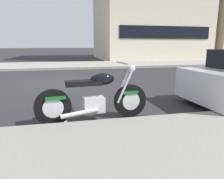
# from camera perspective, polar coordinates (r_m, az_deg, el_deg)

# --- Properties ---
(ground_plane) EXTENTS (260.00, 260.00, 0.00)m
(ground_plane) POSITION_cam_1_polar(r_m,az_deg,el_deg) (8.41, -12.93, 1.72)
(ground_plane) COLOR #28282B
(sidewalk_far_curb) EXTENTS (120.00, 5.00, 0.14)m
(sidewalk_far_curb) POSITION_cam_1_polar(r_m,az_deg,el_deg) (19.57, 25.19, 6.75)
(sidewalk_far_curb) COLOR gray
(sidewalk_far_curb) RESTS_ON ground
(parking_stall_stripe) EXTENTS (0.12, 2.20, 0.01)m
(parking_stall_stripe) POSITION_cam_1_polar(r_m,az_deg,el_deg) (4.46, -13.02, -7.23)
(parking_stall_stripe) COLOR silver
(parking_stall_stripe) RESTS_ON ground
(parked_motorcycle) EXTENTS (2.21, 0.62, 1.13)m
(parked_motorcycle) POSITION_cam_1_polar(r_m,az_deg,el_deg) (4.05, -4.72, -2.49)
(parked_motorcycle) COLOR black
(parked_motorcycle) RESTS_ON ground
(townhouse_corner_block) EXTENTS (10.28, 10.29, 11.85)m
(townhouse_corner_block) POSITION_cam_1_polar(r_m,az_deg,el_deg) (24.94, 9.26, 22.11)
(townhouse_corner_block) COLOR beige
(townhouse_corner_block) RESTS_ON ground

